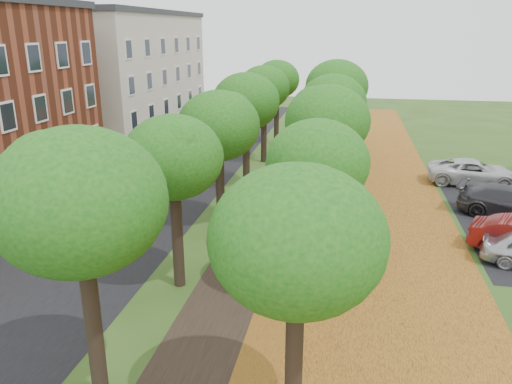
% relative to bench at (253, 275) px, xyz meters
% --- Properties ---
extents(street_asphalt, '(8.00, 70.00, 0.01)m').
position_rel_bench_xyz_m(street_asphalt, '(-7.92, 8.56, -0.40)').
color(street_asphalt, black).
rests_on(street_asphalt, ground).
extents(footpath, '(3.20, 70.00, 0.01)m').
position_rel_bench_xyz_m(footpath, '(-0.42, 8.56, -0.40)').
color(footpath, black).
rests_on(footpath, ground).
extents(leaf_verge, '(7.50, 70.00, 0.01)m').
position_rel_bench_xyz_m(leaf_verge, '(4.58, 8.56, -0.40)').
color(leaf_verge, '#B47D21').
rests_on(leaf_verge, ground).
extents(tree_row_west, '(3.70, 33.70, 6.50)m').
position_rel_bench_xyz_m(tree_row_west, '(-2.62, 8.56, 4.48)').
color(tree_row_west, black).
rests_on(tree_row_west, ground).
extents(tree_row_east, '(3.70, 33.70, 6.50)m').
position_rel_bench_xyz_m(tree_row_east, '(2.18, 8.56, 4.48)').
color(tree_row_east, black).
rests_on(tree_row_east, ground).
extents(building_cream, '(10.30, 20.30, 10.40)m').
position_rel_bench_xyz_m(building_cream, '(-17.42, 26.56, 4.81)').
color(building_cream, beige).
rests_on(building_cream, ground).
extents(bench, '(1.04, 1.70, 0.77)m').
position_rel_bench_xyz_m(bench, '(0.00, 0.00, 0.00)').
color(bench, '#2A352E').
rests_on(bench, ground).
extents(car_white, '(5.39, 2.73, 1.46)m').
position_rel_bench_xyz_m(car_white, '(10.58, 14.66, 0.33)').
color(car_white, silver).
rests_on(car_white, ground).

